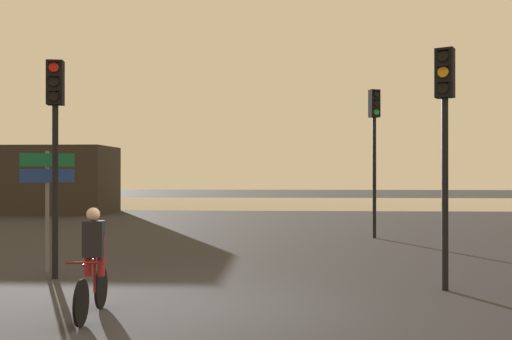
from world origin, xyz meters
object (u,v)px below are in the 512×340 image
Objects in this scene: distant_building at (2,180)px; cyclist at (93,261)px; traffic_light_far_right at (374,136)px; direction_sign_post at (47,189)px; traffic_light_near_right at (445,122)px; traffic_light_near_left at (55,127)px.

cyclist is (11.94, -21.03, -0.93)m from distant_building.
cyclist is at bearing -60.41° from distant_building.
distant_building is 2.39× the size of traffic_light_far_right.
traffic_light_far_right is 1.86× the size of direction_sign_post.
traffic_light_far_right is 1.10× the size of traffic_light_near_right.
traffic_light_near_left is 2.58× the size of cyclist.
traffic_light_near_right is at bearing -163.04° from cyclist.
distant_building is 20.02m from direction_sign_post.
traffic_light_near_left is at bearing -61.90° from cyclist.
traffic_light_far_right reaches higher than cyclist.
cyclist is (1.75, -2.90, -2.24)m from traffic_light_near_left.
traffic_light_far_right is at bearing -31.08° from distant_building.
traffic_light_near_left is at bearing 22.68° from traffic_light_near_right.
distant_building is 2.63× the size of traffic_light_near_left.
direction_sign_post is at bearing -61.45° from cyclist.
traffic_light_far_right is 1.10× the size of traffic_light_near_left.
traffic_light_near_left is 1.69× the size of direction_sign_post.
traffic_light_near_right is at bearing -46.88° from distant_building.
traffic_light_far_right is 10.60m from direction_sign_post.
distant_building reaches higher than direction_sign_post.
direction_sign_post is at bearing 18.17° from traffic_light_far_right.
traffic_light_far_right reaches higher than direction_sign_post.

